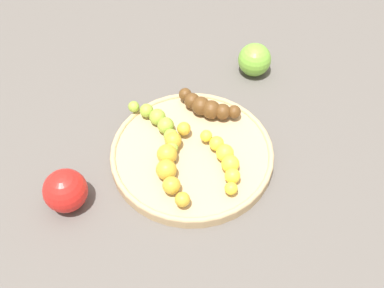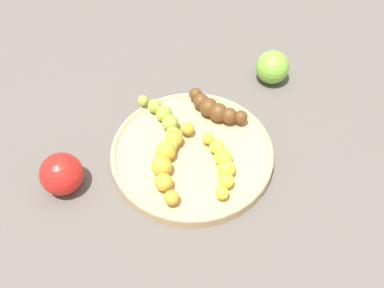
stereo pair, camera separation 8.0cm
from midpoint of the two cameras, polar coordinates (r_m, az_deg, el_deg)
The scene contains 8 objects.
ground_plane at distance 0.83m, azimuth 2.76°, elevation -1.84°, with size 2.40×2.40×0.00m, color #56514C.
fruit_bowl at distance 0.82m, azimuth 2.79°, elevation -1.32°, with size 0.29×0.29×0.02m.
banana_spotted at distance 0.78m, azimuth -0.05°, elevation -2.07°, with size 0.17×0.06×0.04m.
banana_yellow at distance 0.78m, azimuth 6.64°, elevation -2.54°, with size 0.13×0.07×0.03m.
banana_overripe at distance 0.86m, azimuth 5.48°, elevation 4.24°, with size 0.07×0.12×0.04m.
banana_green at distance 0.84m, azimuth -0.76°, elevation 2.94°, with size 0.11×0.10×0.03m.
apple_red at distance 0.78m, azimuth -13.09°, elevation -3.81°, with size 0.07×0.07×0.07m, color red.
apple_green at distance 0.96m, azimuth 12.30°, elevation 9.15°, with size 0.07×0.07×0.07m, color #72B238.
Camera 2 is at (-0.49, -0.11, 0.65)m, focal length 43.09 mm.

